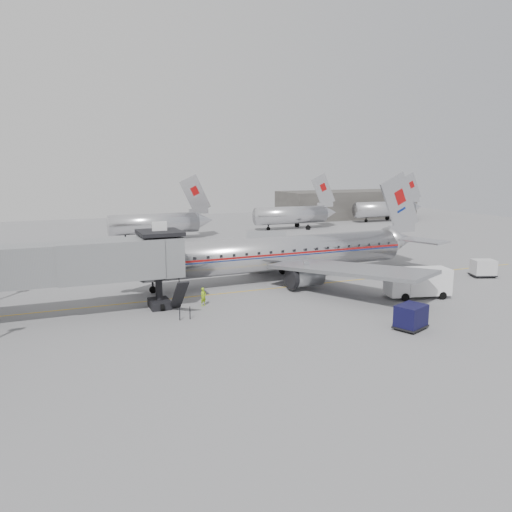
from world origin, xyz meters
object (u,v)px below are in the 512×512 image
at_px(baggage_cart_navy, 411,316).
at_px(baggage_cart_white, 483,268).
at_px(ramp_worker, 203,297).
at_px(airliner, 284,253).
at_px(service_van, 418,282).

distance_m(baggage_cart_navy, baggage_cart_white, 21.41).
xyz_separation_m(baggage_cart_white, ramp_worker, (-30.40, 0.79, -0.20)).
bearing_deg(baggage_cart_white, baggage_cart_navy, -129.51).
height_order(airliner, baggage_cart_navy, airliner).
distance_m(service_van, baggage_cart_white, 12.64).
distance_m(airliner, baggage_cart_white, 21.14).
bearing_deg(service_van, baggage_cart_navy, -119.59).
relative_size(service_van, ramp_worker, 3.80).
height_order(airliner, ramp_worker, airliner).
bearing_deg(baggage_cart_navy, service_van, 24.56).
bearing_deg(baggage_cart_navy, airliner, 72.47).
distance_m(service_van, baggage_cart_navy, 9.44).
relative_size(airliner, baggage_cart_navy, 12.59).
bearing_deg(baggage_cart_white, ramp_worker, -161.37).
relative_size(baggage_cart_navy, baggage_cart_white, 0.98).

